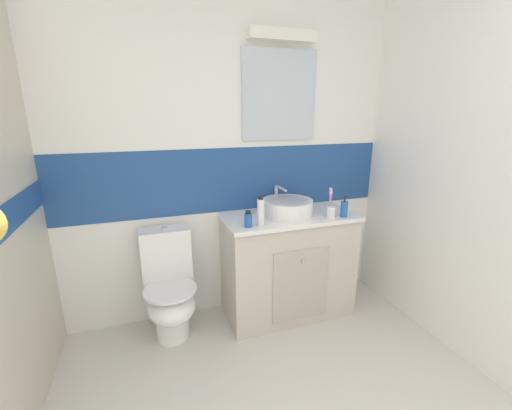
% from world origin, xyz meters
% --- Properties ---
extents(wall_back_tiled, '(3.20, 0.20, 2.50)m').
position_xyz_m(wall_back_tiled, '(0.01, 2.45, 1.26)').
color(wall_back_tiled, white).
rests_on(wall_back_tiled, ground_plane).
extents(vanity_cabinet, '(1.02, 0.52, 0.85)m').
position_xyz_m(vanity_cabinet, '(0.39, 2.15, 0.43)').
color(vanity_cabinet, beige).
rests_on(vanity_cabinet, ground_plane).
extents(sink_basin, '(0.39, 0.43, 0.19)m').
position_xyz_m(sink_basin, '(0.37, 2.15, 0.91)').
color(sink_basin, white).
rests_on(sink_basin, vanity_cabinet).
extents(toilet, '(0.37, 0.50, 0.81)m').
position_xyz_m(toilet, '(-0.54, 2.16, 0.37)').
color(toilet, white).
rests_on(toilet, ground_plane).
extents(toothbrush_cup, '(0.06, 0.06, 0.23)m').
position_xyz_m(toothbrush_cup, '(0.65, 1.98, 0.91)').
color(toothbrush_cup, white).
rests_on(toothbrush_cup, vanity_cabinet).
extents(soap_dispenser, '(0.05, 0.05, 0.16)m').
position_xyz_m(soap_dispenser, '(0.76, 1.97, 0.91)').
color(soap_dispenser, '#2659B2').
rests_on(soap_dispenser, vanity_cabinet).
extents(lotion_bottle_short, '(0.05, 0.05, 0.12)m').
position_xyz_m(lotion_bottle_short, '(0.01, 1.98, 0.90)').
color(lotion_bottle_short, '#2659B2').
rests_on(lotion_bottle_short, vanity_cabinet).
extents(shampoo_bottle_tall, '(0.05, 0.05, 0.21)m').
position_xyz_m(shampoo_bottle_tall, '(0.10, 1.98, 0.95)').
color(shampoo_bottle_tall, white).
rests_on(shampoo_bottle_tall, vanity_cabinet).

